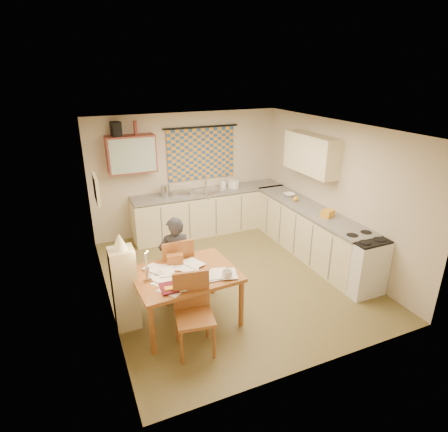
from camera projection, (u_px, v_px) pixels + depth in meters
name	position (u px, v px, depth m)	size (l,w,h in m)	color
floor	(232.00, 277.00, 6.36)	(4.00, 4.50, 0.02)	brown
ceiling	(233.00, 127.00, 5.43)	(4.00, 4.50, 0.02)	white
wall_back	(188.00, 174.00, 7.83)	(4.00, 0.02, 2.50)	beige
wall_front	(321.00, 276.00, 3.97)	(4.00, 0.02, 2.50)	beige
wall_left	(100.00, 228.00, 5.15)	(0.02, 4.50, 2.50)	beige
wall_right	(335.00, 192.00, 6.64)	(0.02, 4.50, 2.50)	beige
window_blind	(201.00, 154.00, 7.75)	(1.45, 0.03, 1.05)	#295083
curtain_rod	(201.00, 127.00, 7.53)	(0.04, 0.04, 1.60)	black
wall_cabinet	(131.00, 154.00, 7.04)	(0.90, 0.34, 0.70)	maroon
wall_cabinet_glass	(133.00, 156.00, 6.90)	(0.84, 0.02, 0.64)	#99B2A5
upper_cabinet_right	(311.00, 154.00, 6.82)	(0.34, 1.30, 0.70)	beige
framed_print	(96.00, 189.00, 5.34)	(0.04, 0.50, 0.40)	beige
print_canvas	(98.00, 189.00, 5.35)	(0.01, 0.42, 0.32)	beige
counter_back	(211.00, 211.00, 8.00)	(3.30, 0.62, 0.92)	beige
counter_right	(308.00, 231.00, 7.05)	(0.62, 2.95, 0.92)	beige
stove	(362.00, 264.00, 5.84)	(0.59, 0.59, 0.91)	white
sink	(210.00, 192.00, 7.84)	(0.55, 0.45, 0.10)	silver
tap	(206.00, 182.00, 7.92)	(0.03, 0.03, 0.28)	silver
dish_rack	(181.00, 193.00, 7.58)	(0.35, 0.30, 0.06)	silver
kettle	(165.00, 191.00, 7.42)	(0.18, 0.18, 0.24)	silver
mixing_bowl	(233.00, 184.00, 7.99)	(0.24, 0.24, 0.16)	white
soap_bottle	(223.00, 183.00, 7.94)	(0.11, 0.11, 0.21)	white
bowl	(289.00, 195.00, 7.48)	(0.24, 0.24, 0.06)	white
orange_bag	(328.00, 213.00, 6.44)	(0.22, 0.16, 0.12)	gold
fruit_orange	(296.00, 199.00, 7.18)	(0.10, 0.10, 0.10)	gold
speaker	(116.00, 129.00, 6.78)	(0.16, 0.20, 0.26)	black
bottle_green	(119.00, 129.00, 6.80)	(0.07, 0.07, 0.26)	#195926
bottle_brown	(135.00, 128.00, 6.91)	(0.07, 0.07, 0.26)	maroon
dining_table	(186.00, 296.00, 5.16)	(1.41, 1.11, 0.75)	brown
chair_far	(176.00, 279.00, 5.71)	(0.46, 0.46, 1.02)	brown
chair_near	(195.00, 328.00, 4.63)	(0.52, 0.52, 1.01)	brown
person	(176.00, 259.00, 5.54)	(0.54, 0.40, 1.34)	black
shelf_stand	(125.00, 289.00, 4.96)	(0.32, 0.30, 1.17)	beige
lampshade	(119.00, 241.00, 4.71)	(0.20, 0.20, 0.22)	beige
letter_rack	(175.00, 260.00, 5.19)	(0.22, 0.10, 0.16)	brown
mug	(227.00, 274.00, 4.88)	(0.18, 0.18, 0.11)	white
magazine	(161.00, 290.00, 4.61)	(0.22, 0.29, 0.03)	maroon
book	(158.00, 284.00, 4.74)	(0.21, 0.27, 0.02)	gold
orange_box	(169.00, 289.00, 4.61)	(0.12, 0.08, 0.04)	gold
eyeglasses	(204.00, 281.00, 4.82)	(0.13, 0.04, 0.02)	black
candle_holder	(148.00, 274.00, 4.81)	(0.06, 0.06, 0.18)	silver
candle	(146.00, 261.00, 4.72)	(0.02, 0.02, 0.22)	white
candle_flame	(147.00, 252.00, 4.70)	(0.02, 0.02, 0.02)	#FFCC66
papers	(183.00, 274.00, 4.96)	(1.17, 0.94, 0.03)	white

